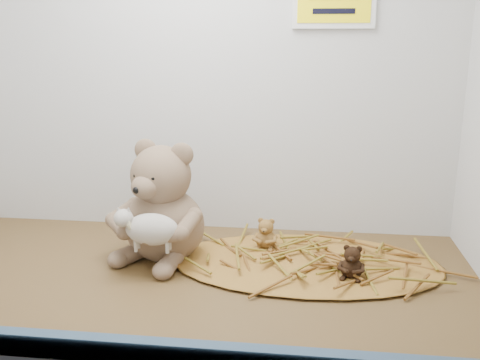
% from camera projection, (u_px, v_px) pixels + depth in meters
% --- Properties ---
extents(alcove_shell, '(1.20, 0.60, 0.90)m').
position_uv_depth(alcove_shell, '(181.00, 45.00, 1.04)').
color(alcove_shell, '#483319').
rests_on(alcove_shell, ground).
extents(front_rail, '(1.19, 0.02, 0.04)m').
position_uv_depth(front_rail, '(130.00, 350.00, 0.79)').
color(front_rail, '#3A586E').
rests_on(front_rail, shelf_floor).
extents(straw_bed, '(0.57, 0.33, 0.01)m').
position_uv_depth(straw_bed, '(306.00, 263.00, 1.12)').
color(straw_bed, brown).
rests_on(straw_bed, shelf_floor).
extents(main_teddy, '(0.27, 0.28, 0.26)m').
position_uv_depth(main_teddy, '(164.00, 201.00, 1.13)').
color(main_teddy, '#8B6E55').
rests_on(main_teddy, shelf_floor).
extents(toy_lamb, '(0.14, 0.08, 0.09)m').
position_uv_depth(toy_lamb, '(152.00, 229.00, 1.05)').
color(toy_lamb, beige).
rests_on(toy_lamb, main_teddy).
extents(mini_teddy_tan, '(0.06, 0.07, 0.07)m').
position_uv_depth(mini_teddy_tan, '(266.00, 232.00, 1.19)').
color(mini_teddy_tan, olive).
rests_on(mini_teddy_tan, straw_bed).
extents(mini_teddy_brown, '(0.06, 0.07, 0.07)m').
position_uv_depth(mini_teddy_brown, '(352.00, 260.00, 1.04)').
color(mini_teddy_brown, black).
rests_on(mini_teddy_brown, straw_bed).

